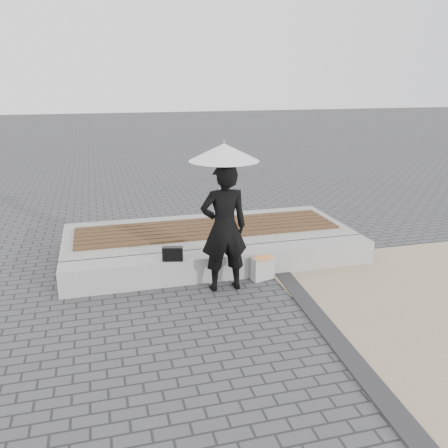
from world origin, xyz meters
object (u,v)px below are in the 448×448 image
at_px(parasol, 224,152).
at_px(handbag, 173,254).
at_px(seating_ledge, 225,263).
at_px(woman, 224,228).
at_px(canvas_tote, 263,268).

distance_m(parasol, handbag, 1.70).
distance_m(seating_ledge, woman, 0.89).
distance_m(parasol, canvas_tote, 1.96).
bearing_deg(woman, canvas_tote, -166.28).
height_order(seating_ledge, handbag, handbag).
relative_size(handbag, canvas_tote, 0.82).
xyz_separation_m(parasol, handbag, (-0.71, 0.30, -1.52)).
distance_m(woman, parasol, 1.08).
bearing_deg(canvas_tote, parasol, 178.37).
relative_size(seating_ledge, canvas_tote, 13.52).
relative_size(seating_ledge, woman, 2.66).
xyz_separation_m(parasol, canvas_tote, (0.66, 0.16, -1.84)).
height_order(woman, parasol, parasol).
xyz_separation_m(handbag, canvas_tote, (1.37, -0.14, -0.32)).
bearing_deg(canvas_tote, woman, 178.37).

